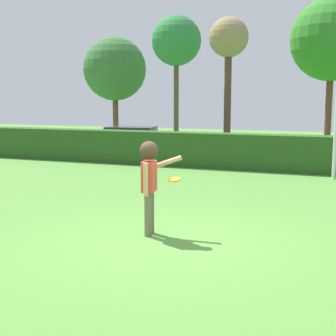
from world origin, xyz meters
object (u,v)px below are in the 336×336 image
(parked_car_white, at_px, (131,138))
(maple_tree, at_px, (115,69))
(bare_elm_tree, at_px, (229,42))
(oak_tree, at_px, (176,42))
(frisbee, at_px, (174,179))
(person, at_px, (150,175))
(birch_tree, at_px, (332,40))

(parked_car_white, distance_m, maple_tree, 6.42)
(bare_elm_tree, height_order, oak_tree, oak_tree)
(frisbee, relative_size, bare_elm_tree, 0.04)
(parked_car_white, bearing_deg, oak_tree, 58.71)
(person, bearing_deg, parked_car_white, 116.75)
(bare_elm_tree, xyz_separation_m, oak_tree, (-2.89, 1.05, 0.25))
(bare_elm_tree, relative_size, oak_tree, 0.94)
(birch_tree, bearing_deg, parked_car_white, -142.43)
(frisbee, xyz_separation_m, oak_tree, (-5.23, 14.55, 4.19))
(bare_elm_tree, bearing_deg, birch_tree, 51.39)
(frisbee, height_order, bare_elm_tree, bare_elm_tree)
(bare_elm_tree, height_order, maple_tree, bare_elm_tree)
(birch_tree, height_order, maple_tree, birch_tree)
(birch_tree, bearing_deg, oak_tree, -149.22)
(person, height_order, birch_tree, birch_tree)
(parked_car_white, height_order, birch_tree, birch_tree)
(birch_tree, bearing_deg, bare_elm_tree, -128.61)
(frisbee, bearing_deg, birch_tree, 84.23)
(person, distance_m, frisbee, 0.57)
(parked_car_white, xyz_separation_m, oak_tree, (1.41, 2.32, 4.64))
(parked_car_white, bearing_deg, maple_tree, 124.94)
(birch_tree, height_order, bare_elm_tree, birch_tree)
(parked_car_white, relative_size, maple_tree, 0.73)
(frisbee, bearing_deg, person, 165.16)
(birch_tree, xyz_separation_m, maple_tree, (-11.62, -2.16, -1.39))
(frisbee, height_order, parked_car_white, parked_car_white)
(bare_elm_tree, bearing_deg, maple_tree, 156.97)
(person, bearing_deg, maple_tree, 119.08)
(parked_car_white, xyz_separation_m, birch_tree, (8.54, 6.57, 4.90))
(parked_car_white, xyz_separation_m, bare_elm_tree, (4.31, 1.27, 4.38))
(frisbee, relative_size, parked_car_white, 0.05)
(bare_elm_tree, bearing_deg, frisbee, -80.19)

